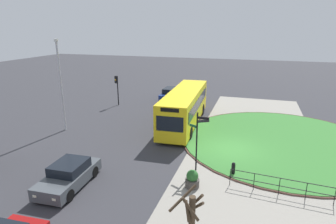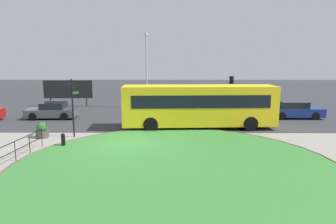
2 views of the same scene
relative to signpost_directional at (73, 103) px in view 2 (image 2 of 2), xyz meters
The scene contains 14 objects.
ground 4.56m from the signpost_directional, 24.88° to the right, with size 120.00×120.00×0.00m, color #333338.
sidewalk_paving 5.36m from the signpost_directional, 42.12° to the right, with size 32.00×8.79×0.02m, color gray.
grass_island 8.44m from the signpost_directional, 39.83° to the right, with size 14.82×14.82×0.10m, color #387A33.
grass_kerb_ring 8.44m from the signpost_directional, 39.83° to the right, with size 15.13×15.13×0.11m, color brown.
signpost_directional is the anchor object (origin of this frame).
bollard_foreground 2.78m from the signpost_directional, 88.04° to the right, with size 0.22×0.22×0.79m.
railing_grass_edge 5.02m from the signpost_directional, 106.50° to the right, with size 0.46×5.03×0.99m.
bus_yellow 8.56m from the signpost_directional, 19.14° to the left, with size 10.81×2.92×3.03m.
car_near_lane 7.48m from the signpost_directional, 121.23° to the left, with size 4.13×1.98×1.35m.
car_far_lane 17.77m from the signpost_directional, 21.72° to the left, with size 4.47×1.80×1.41m.
traffic_light_near 16.66m from the signpost_directional, 43.36° to the left, with size 0.49×0.28×3.27m.
lamppost_tall 12.69m from the signpost_directional, 73.08° to the left, with size 0.32×0.32×7.46m.
billboard_left 13.74m from the signpost_directional, 109.87° to the left, with size 5.06×0.38×2.75m.
planter_near_signpost 2.60m from the signpost_directional, behind, with size 0.76×0.76×1.01m.
Camera 2 is at (2.39, -16.60, 4.74)m, focal length 32.05 mm.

